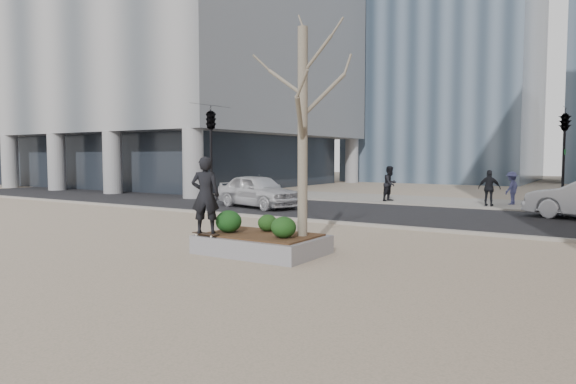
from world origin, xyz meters
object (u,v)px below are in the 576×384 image
Objects in this scene: planter at (262,244)px; skateboard at (206,235)px; police_car at (258,191)px; skateboarder at (205,195)px.

skateboard is (-1.10, -0.84, 0.26)m from planter.
planter is 0.65× the size of police_car.
planter is at bearing -128.37° from police_car.
skateboard is at bearing -142.59° from planter.
skateboarder reaches higher than skateboard.
planter is at bearing -172.60° from skateboarder.
skateboarder is 11.46m from police_car.
police_car is (-6.72, 9.13, 0.58)m from planter.
skateboard is 11.45m from police_car.
skateboard reaches higher than planter.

